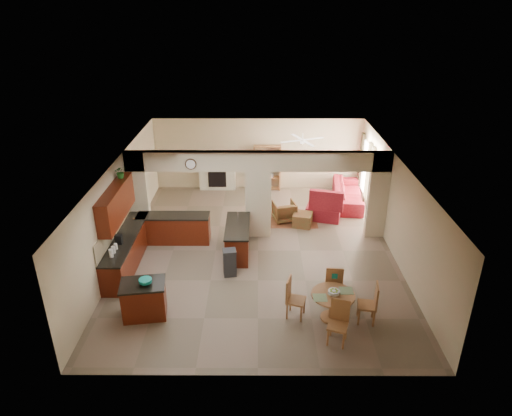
{
  "coord_description": "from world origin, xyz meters",
  "views": [
    {
      "loc": [
        -0.01,
        -11.93,
        6.97
      ],
      "look_at": [
        -0.06,
        0.3,
        1.28
      ],
      "focal_mm": 32.0,
      "sensor_mm": 36.0,
      "label": 1
    }
  ],
  "objects_px": {
    "dining_table": "(333,302)",
    "sofa": "(348,193)",
    "kitchen_island": "(144,299)",
    "armchair": "(284,211)"
  },
  "relations": [
    {
      "from": "kitchen_island",
      "to": "armchair",
      "type": "height_order",
      "value": "kitchen_island"
    },
    {
      "from": "kitchen_island",
      "to": "sofa",
      "type": "distance_m",
      "value": 8.91
    },
    {
      "from": "kitchen_island",
      "to": "dining_table",
      "type": "bearing_deg",
      "value": -9.98
    },
    {
      "from": "armchair",
      "to": "dining_table",
      "type": "bearing_deg",
      "value": 86.2
    },
    {
      "from": "sofa",
      "to": "armchair",
      "type": "bearing_deg",
      "value": 128.44
    },
    {
      "from": "kitchen_island",
      "to": "sofa",
      "type": "relative_size",
      "value": 0.43
    },
    {
      "from": "kitchen_island",
      "to": "armchair",
      "type": "bearing_deg",
      "value": 46.53
    },
    {
      "from": "dining_table",
      "to": "sofa",
      "type": "bearing_deg",
      "value": 76.97
    },
    {
      "from": "kitchen_island",
      "to": "armchair",
      "type": "relative_size",
      "value": 1.53
    },
    {
      "from": "dining_table",
      "to": "armchair",
      "type": "relative_size",
      "value": 1.37
    }
  ]
}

